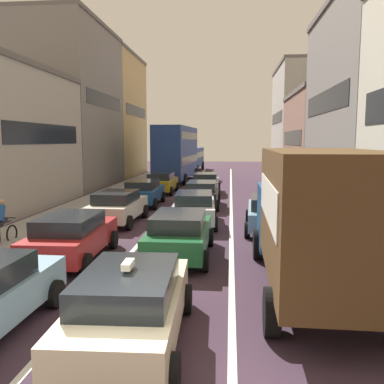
# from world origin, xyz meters

# --- Properties ---
(sidewalk_left) EXTENTS (2.60, 64.00, 0.14)m
(sidewalk_left) POSITION_xyz_m (-6.70, 20.00, 0.07)
(sidewalk_left) COLOR #979797
(sidewalk_left) RESTS_ON ground
(lane_stripe_left) EXTENTS (0.16, 60.00, 0.01)m
(lane_stripe_left) POSITION_xyz_m (-1.70, 20.00, 0.01)
(lane_stripe_left) COLOR silver
(lane_stripe_left) RESTS_ON ground
(lane_stripe_right) EXTENTS (0.16, 60.00, 0.01)m
(lane_stripe_right) POSITION_xyz_m (1.70, 20.00, 0.01)
(lane_stripe_right) COLOR silver
(lane_stripe_right) RESTS_ON ground
(building_row_left) EXTENTS (7.20, 43.90, 13.02)m
(building_row_left) POSITION_xyz_m (-12.00, 24.52, 5.54)
(building_row_left) COLOR beige
(building_row_left) RESTS_ON ground
(building_row_right) EXTENTS (7.20, 43.90, 11.45)m
(building_row_right) POSITION_xyz_m (9.90, 22.51, 4.99)
(building_row_right) COLOR #B2ADA3
(building_row_right) RESTS_ON ground
(removalist_box_truck) EXTENTS (2.80, 7.74, 3.58)m
(removalist_box_truck) POSITION_xyz_m (3.70, 4.68, 1.97)
(removalist_box_truck) COLOR navy
(removalist_box_truck) RESTS_ON ground
(taxi_centre_lane_front) EXTENTS (2.18, 4.36, 1.66)m
(taxi_centre_lane_front) POSITION_xyz_m (-0.17, 1.73, 0.80)
(taxi_centre_lane_front) COLOR beige
(taxi_centre_lane_front) RESTS_ON ground
(sedan_centre_lane_second) EXTENTS (2.07, 4.31, 1.49)m
(sedan_centre_lane_second) POSITION_xyz_m (0.01, 7.59, 0.80)
(sedan_centre_lane_second) COLOR #19592D
(sedan_centre_lane_second) RESTS_ON ground
(wagon_left_lane_second) EXTENTS (2.15, 4.34, 1.49)m
(wagon_left_lane_second) POSITION_xyz_m (-3.35, 6.92, 0.80)
(wagon_left_lane_second) COLOR #A51E1E
(wagon_left_lane_second) RESTS_ON ground
(hatchback_centre_lane_third) EXTENTS (2.26, 4.40, 1.49)m
(hatchback_centre_lane_third) POSITION_xyz_m (0.02, 12.85, 0.80)
(hatchback_centre_lane_third) COLOR silver
(hatchback_centre_lane_third) RESTS_ON ground
(sedan_left_lane_third) EXTENTS (2.16, 4.35, 1.49)m
(sedan_left_lane_third) POSITION_xyz_m (-3.52, 12.84, 0.80)
(sedan_left_lane_third) COLOR beige
(sedan_left_lane_third) RESTS_ON ground
(coupe_centre_lane_fourth) EXTENTS (2.07, 4.31, 1.49)m
(coupe_centre_lane_fourth) POSITION_xyz_m (0.02, 17.80, 0.80)
(coupe_centre_lane_fourth) COLOR black
(coupe_centre_lane_fourth) RESTS_ON ground
(sedan_left_lane_fourth) EXTENTS (2.08, 4.31, 1.49)m
(sedan_left_lane_fourth) POSITION_xyz_m (-3.45, 18.12, 0.80)
(sedan_left_lane_fourth) COLOR #194C8C
(sedan_left_lane_fourth) RESTS_ON ground
(sedan_centre_lane_fifth) EXTENTS (2.10, 4.32, 1.49)m
(sedan_centre_lane_fifth) POSITION_xyz_m (-0.13, 23.88, 0.80)
(sedan_centre_lane_fifth) COLOR gray
(sedan_centre_lane_fifth) RESTS_ON ground
(sedan_left_lane_fifth) EXTENTS (2.11, 4.32, 1.49)m
(sedan_left_lane_fifth) POSITION_xyz_m (-3.33, 23.81, 0.80)
(sedan_left_lane_fifth) COLOR #B29319
(sedan_left_lane_fifth) RESTS_ON ground
(sedan_right_lane_behind_truck) EXTENTS (2.24, 4.39, 1.49)m
(sedan_right_lane_behind_truck) POSITION_xyz_m (3.31, 11.86, 0.80)
(sedan_right_lane_behind_truck) COLOR #759EB7
(sedan_right_lane_behind_truck) RESTS_ON ground
(bus_mid_queue_primary) EXTENTS (3.15, 10.60, 5.06)m
(bus_mid_queue_primary) POSITION_xyz_m (-3.34, 32.42, 2.83)
(bus_mid_queue_primary) COLOR navy
(bus_mid_queue_primary) RESTS_ON ground
(bus_far_queue_secondary) EXTENTS (3.06, 10.58, 2.90)m
(bus_far_queue_secondary) POSITION_xyz_m (-3.46, 45.77, 1.76)
(bus_far_queue_secondary) COLOR navy
(bus_far_queue_secondary) RESTS_ON ground
(cyclist_on_sidewalk) EXTENTS (0.50, 1.73, 1.72)m
(cyclist_on_sidewalk) POSITION_xyz_m (-6.49, 8.33, 0.85)
(cyclist_on_sidewalk) COLOR black
(cyclist_on_sidewalk) RESTS_ON ground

